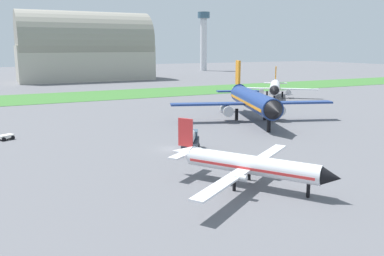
{
  "coord_description": "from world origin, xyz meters",
  "views": [
    {
      "loc": [
        -24.72,
        -58.25,
        16.21
      ],
      "look_at": [
        4.04,
        0.53,
        3.0
      ],
      "focal_mm": 37.97,
      "sensor_mm": 36.0,
      "label": 1
    }
  ],
  "objects_px": {
    "airplane_midfield_jet": "(253,100)",
    "baggage_cart_near_gate": "(6,137)",
    "fuel_truck_midfield": "(191,141)",
    "control_tower": "(204,37)",
    "airplane_parked_jet_far": "(275,87)",
    "airplane_foreground_turboprop": "(248,164)"
  },
  "relations": [
    {
      "from": "airplane_foreground_turboprop",
      "to": "baggage_cart_near_gate",
      "type": "xyz_separation_m",
      "value": [
        -24.72,
        39.05,
        -2.12
      ]
    },
    {
      "from": "control_tower",
      "to": "baggage_cart_near_gate",
      "type": "bearing_deg",
      "value": -127.16
    },
    {
      "from": "airplane_foreground_turboprop",
      "to": "airplane_parked_jet_far",
      "type": "height_order",
      "value": "airplane_parked_jet_far"
    },
    {
      "from": "baggage_cart_near_gate",
      "to": "fuel_truck_midfield",
      "type": "height_order",
      "value": "fuel_truck_midfield"
    },
    {
      "from": "baggage_cart_near_gate",
      "to": "airplane_midfield_jet",
      "type": "bearing_deg",
      "value": -31.37
    },
    {
      "from": "airplane_midfield_jet",
      "to": "baggage_cart_near_gate",
      "type": "relative_size",
      "value": 11.96
    },
    {
      "from": "baggage_cart_near_gate",
      "to": "fuel_truck_midfield",
      "type": "relative_size",
      "value": 0.43
    },
    {
      "from": "fuel_truck_midfield",
      "to": "control_tower",
      "type": "distance_m",
      "value": 215.97
    },
    {
      "from": "baggage_cart_near_gate",
      "to": "control_tower",
      "type": "relative_size",
      "value": 0.08
    },
    {
      "from": "airplane_parked_jet_far",
      "to": "baggage_cart_near_gate",
      "type": "distance_m",
      "value": 84.02
    },
    {
      "from": "airplane_midfield_jet",
      "to": "airplane_foreground_turboprop",
      "type": "distance_m",
      "value": 43.1
    },
    {
      "from": "baggage_cart_near_gate",
      "to": "control_tower",
      "type": "height_order",
      "value": "control_tower"
    },
    {
      "from": "airplane_parked_jet_far",
      "to": "baggage_cart_near_gate",
      "type": "height_order",
      "value": "airplane_parked_jet_far"
    },
    {
      "from": "airplane_midfield_jet",
      "to": "airplane_parked_jet_far",
      "type": "bearing_deg",
      "value": 155.21
    },
    {
      "from": "airplane_midfield_jet",
      "to": "fuel_truck_midfield",
      "type": "bearing_deg",
      "value": -34.41
    },
    {
      "from": "airplane_foreground_turboprop",
      "to": "fuel_truck_midfield",
      "type": "height_order",
      "value": "airplane_foreground_turboprop"
    },
    {
      "from": "airplane_midfield_jet",
      "to": "airplane_foreground_turboprop",
      "type": "xyz_separation_m",
      "value": [
        -24.75,
        -35.23,
        -1.89
      ]
    },
    {
      "from": "fuel_truck_midfield",
      "to": "control_tower",
      "type": "bearing_deg",
      "value": 2.03
    },
    {
      "from": "airplane_foreground_turboprop",
      "to": "control_tower",
      "type": "height_order",
      "value": "control_tower"
    },
    {
      "from": "airplane_parked_jet_far",
      "to": "control_tower",
      "type": "distance_m",
      "value": 150.01
    },
    {
      "from": "airplane_midfield_jet",
      "to": "baggage_cart_near_gate",
      "type": "bearing_deg",
      "value": -75.36
    },
    {
      "from": "airplane_foreground_turboprop",
      "to": "baggage_cart_near_gate",
      "type": "height_order",
      "value": "airplane_foreground_turboprop"
    }
  ]
}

